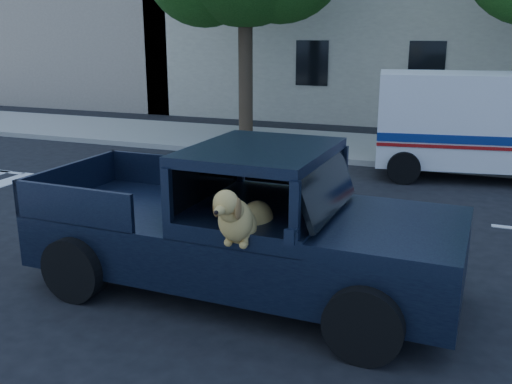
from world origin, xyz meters
TOP-DOWN VIEW (x-y plane):
  - ground at (0.00, 0.00)m, footprint 120.00×120.00m
  - far_sidewalk at (0.00, 9.20)m, footprint 60.00×4.00m
  - lane_stripes at (2.00, 3.40)m, footprint 21.60×0.14m
  - building_left at (-15.00, 16.50)m, footprint 12.00×6.00m
  - pickup_truck at (0.04, -0.59)m, footprint 5.45×2.82m
  - mail_truck at (2.64, 7.01)m, footprint 4.62×2.80m

SIDE VIEW (x-z plane):
  - ground at x=0.00m, z-range 0.00..0.00m
  - lane_stripes at x=2.00m, z-range 0.00..0.01m
  - far_sidewalk at x=0.00m, z-range 0.00..0.15m
  - pickup_truck at x=0.04m, z-range -0.31..1.62m
  - mail_truck at x=2.64m, z-range -0.15..2.24m
  - building_left at x=-15.00m, z-range 0.00..8.00m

